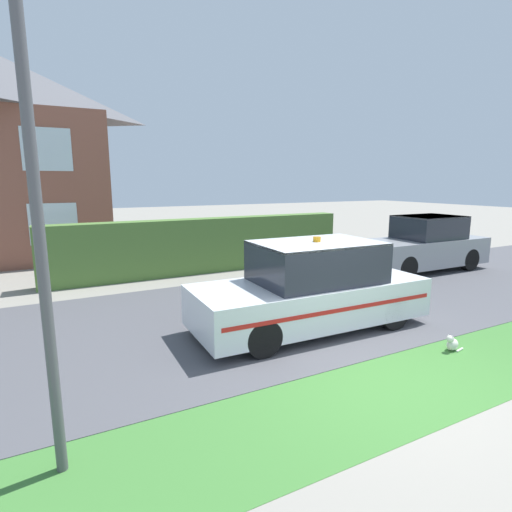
% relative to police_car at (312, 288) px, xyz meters
% --- Properties ---
extents(ground_plane, '(80.00, 80.00, 0.00)m').
position_rel_police_car_xyz_m(ground_plane, '(-0.24, -2.24, -0.77)').
color(ground_plane, gray).
extents(road_strip, '(28.00, 5.63, 0.01)m').
position_rel_police_car_xyz_m(road_strip, '(-0.24, 1.24, -0.76)').
color(road_strip, '#4C4C51').
rests_on(road_strip, ground).
extents(lawn_verge, '(28.00, 1.69, 0.01)m').
position_rel_police_car_xyz_m(lawn_verge, '(-0.24, -2.42, -0.77)').
color(lawn_verge, '#3D7533').
rests_on(lawn_verge, ground).
extents(garden_hedge, '(9.18, 0.58, 1.63)m').
position_rel_police_car_xyz_m(garden_hedge, '(-0.04, 5.42, 0.05)').
color(garden_hedge, '#4C7233').
rests_on(garden_hedge, ground).
extents(police_car, '(4.43, 1.81, 1.72)m').
position_rel_police_car_xyz_m(police_car, '(0.00, 0.00, 0.00)').
color(police_car, black).
rests_on(police_car, road_strip).
extents(cat, '(0.34, 0.20, 0.29)m').
position_rel_police_car_xyz_m(cat, '(1.42, -1.93, -0.65)').
color(cat, silver).
rests_on(cat, ground).
extents(neighbour_car_near, '(4.32, 1.65, 1.67)m').
position_rel_police_car_xyz_m(neighbour_car_near, '(5.94, 2.48, 0.01)').
color(neighbour_car_near, black).
rests_on(neighbour_car_near, road_strip).
extents(wheelie_bin, '(0.79, 0.75, 1.01)m').
position_rel_police_car_xyz_m(wheelie_bin, '(-3.81, 5.63, -0.26)').
color(wheelie_bin, black).
rests_on(wheelie_bin, ground).
extents(street_lamp, '(0.24, 0.24, 4.93)m').
position_rel_police_car_xyz_m(street_lamp, '(-4.31, -2.00, 2.14)').
color(street_lamp, '#4C4C51').
rests_on(street_lamp, ground).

